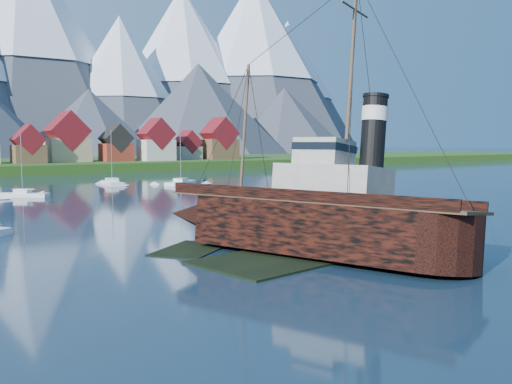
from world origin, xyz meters
TOP-DOWN VIEW (x-y plane):
  - ground at (0.00, 0.00)m, footprint 1400.00×1400.00m
  - shoal at (1.78, 2.15)m, footprint 31.71×21.24m
  - seawall at (0.00, 132.00)m, footprint 600.00×2.50m
  - tugboat_wreck at (-1.36, -0.75)m, footprint 7.45×32.08m
  - sailboat_c at (-9.33, 67.69)m, footprint 8.52×7.73m
  - sailboat_d at (45.85, 52.50)m, footprint 6.51×8.75m
  - sailboat_e at (14.50, 85.75)m, footprint 4.57×11.62m
  - sailboat_f at (28.08, 77.81)m, footprint 10.48×8.32m

SIDE VIEW (x-z plane):
  - shoal at x=1.78m, z-range -0.92..0.22m
  - ground at x=0.00m, z-range 0.00..0.00m
  - seawall at x=0.00m, z-range -1.00..1.00m
  - sailboat_f at x=28.08m, z-range -5.82..6.34m
  - sailboat_c at x=-9.33m, z-range -5.67..6.21m
  - sailboat_d at x=45.85m, z-range -5.79..6.34m
  - sailboat_e at x=14.50m, z-range -6.28..6.85m
  - tugboat_wreck at x=-1.36m, z-range -9.53..15.90m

